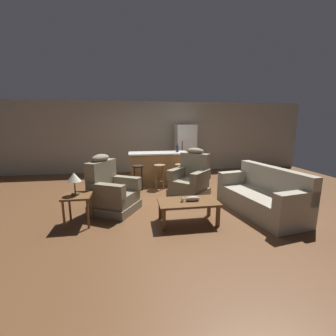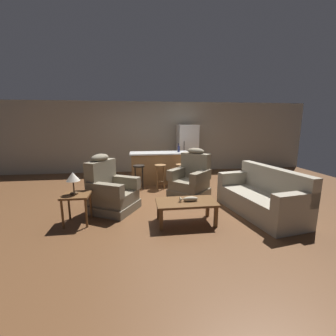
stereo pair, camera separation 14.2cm
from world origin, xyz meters
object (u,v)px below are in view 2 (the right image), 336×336
recliner_near_lamp (111,191)px  recliner_near_island (191,179)px  coffee_table (186,204)px  fish_figurine (189,199)px  bottle_tall_green (179,149)px  end_table (76,199)px  couch (262,197)px  bar_stool_left (139,173)px  refrigerator (187,149)px  table_lamp (73,178)px  kitchen_island (160,167)px  bar_stool_right (181,171)px  bar_stool_middle (160,172)px

recliner_near_lamp → recliner_near_island: size_ratio=1.00×
coffee_table → fish_figurine: bearing=-21.8°
coffee_table → bottle_tall_green: bearing=82.3°
coffee_table → end_table: (-1.99, 0.25, 0.10)m
couch → bar_stool_left: bearing=-49.6°
recliner_near_lamp → refrigerator: (2.38, 3.31, 0.46)m
table_lamp → recliner_near_lamp: bearing=44.5°
coffee_table → kitchen_island: kitchen_island is taller
coffee_table → bar_stool_left: (-0.84, 2.30, 0.11)m
kitchen_island → bottle_tall_green: size_ratio=6.85×
recliner_near_lamp → coffee_table: bearing=-0.7°
fish_figurine → end_table: bearing=172.5°
recliner_near_island → end_table: bearing=-17.5°
recliner_near_island → end_table: (-2.46, -1.35, 0.04)m
bar_stool_right → kitchen_island: bearing=131.1°
fish_figurine → bar_stool_left: bar_stool_left is taller
bottle_tall_green → kitchen_island: bearing=-179.3°
fish_figurine → couch: (1.58, 0.24, -0.12)m
recliner_near_island → end_table: 2.81m
bar_stool_left → bar_stool_right: 1.20m
recliner_near_lamp → bar_stool_middle: size_ratio=1.76×
table_lamp → refrigerator: (2.95, 3.87, 0.01)m
coffee_table → bottle_tall_green: size_ratio=4.18×
recliner_near_island → bottle_tall_green: size_ratio=4.56×
refrigerator → bar_stool_right: bearing=-107.5°
bottle_tall_green → bar_stool_left: bearing=-152.7°
recliner_near_island → fish_figurine: bearing=28.8°
couch → end_table: (-3.62, 0.03, 0.12)m
recliner_near_island → bar_stool_middle: bearing=-90.4°
kitchen_island → bar_stool_middle: bearing=-94.4°
end_table → bar_stool_left: 2.35m
table_lamp → refrigerator: refrigerator is taller
end_table → kitchen_island: (1.80, 2.68, 0.02)m
coffee_table → recliner_near_island: size_ratio=0.92×
refrigerator → couch: bearing=-79.9°
recliner_near_island → table_lamp: 2.87m
end_table → coffee_table: bearing=-7.2°
bar_stool_middle → bar_stool_right: same height
fish_figurine → refrigerator: (0.89, 4.14, 0.42)m
refrigerator → table_lamp: bearing=-127.3°
bar_stool_right → bottle_tall_green: 0.86m
refrigerator → recliner_near_lamp: bearing=-125.7°
fish_figurine → bottle_tall_green: 3.03m
coffee_table → bar_stool_middle: size_ratio=1.62×
coffee_table → bar_stool_middle: bar_stool_middle is taller
bottle_tall_green → end_table: bearing=-131.6°
couch → refrigerator: bearing=-89.4°
couch → bar_stool_right: bearing=-68.0°
recliner_near_island → refrigerator: (0.46, 2.52, 0.46)m
kitchen_island → couch: bearing=-56.0°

